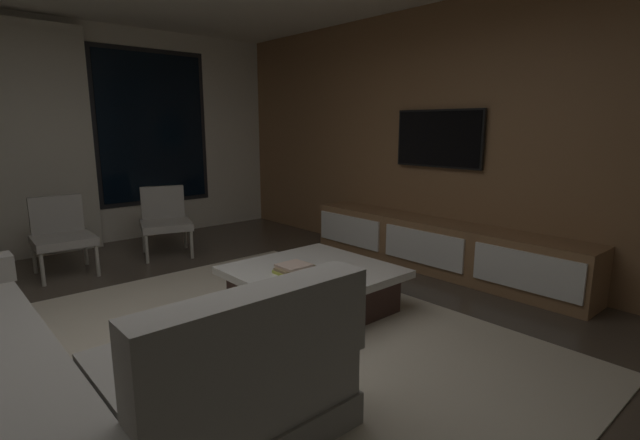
{
  "coord_description": "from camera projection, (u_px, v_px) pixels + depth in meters",
  "views": [
    {
      "loc": [
        -1.22,
        -2.6,
        1.48
      ],
      "look_at": [
        1.48,
        0.44,
        0.66
      ],
      "focal_mm": 26.16,
      "sensor_mm": 36.0,
      "label": 1
    }
  ],
  "objects": [
    {
      "name": "mounted_tv",
      "position": [
        439.0,
        139.0,
        4.82
      ],
      "size": [
        0.05,
        1.02,
        0.59
      ],
      "color": "black"
    },
    {
      "name": "floor",
      "position": [
        194.0,
        361.0,
        2.99
      ],
      "size": [
        9.2,
        9.2,
        0.0
      ],
      "primitive_type": "plane",
      "color": "#473D33"
    },
    {
      "name": "book_stack_on_coffee_table",
      "position": [
        295.0,
        268.0,
        3.63
      ],
      "size": [
        0.3,
        0.22,
        0.07
      ],
      "color": "#BEC549",
      "rests_on": "coffee_table"
    },
    {
      "name": "accent_chair_by_curtain",
      "position": [
        61.0,
        231.0,
        4.7
      ],
      "size": [
        0.57,
        0.59,
        0.78
      ],
      "color": "#B2ADA0",
      "rests_on": "floor"
    },
    {
      "name": "accent_chair_near_window",
      "position": [
        165.0,
        217.0,
        5.42
      ],
      "size": [
        0.68,
        0.7,
        0.78
      ],
      "color": "#B2ADA0",
      "rests_on": "floor"
    },
    {
      "name": "area_rug",
      "position": [
        248.0,
        349.0,
        3.14
      ],
      "size": [
        3.2,
        3.8,
        0.01
      ],
      "primitive_type": "cube",
      "color": "beige",
      "rests_on": "floor"
    },
    {
      "name": "coffee_table",
      "position": [
        313.0,
        289.0,
        3.76
      ],
      "size": [
        1.16,
        1.16,
        0.36
      ],
      "color": "#3E2721",
      "rests_on": "floor"
    },
    {
      "name": "sectional_couch",
      "position": [
        20.0,
        382.0,
        2.2
      ],
      "size": [
        1.98,
        2.5,
        0.82
      ],
      "color": "gray",
      "rests_on": "floor"
    },
    {
      "name": "media_wall",
      "position": [
        466.0,
        139.0,
        4.71
      ],
      "size": [
        0.12,
        7.8,
        2.7
      ],
      "color": "#8E6642",
      "rests_on": "floor"
    },
    {
      "name": "back_wall_with_window",
      "position": [
        36.0,
        138.0,
        5.33
      ],
      "size": [
        6.6,
        0.3,
        2.7
      ],
      "color": "silver",
      "rests_on": "floor"
    },
    {
      "name": "media_console",
      "position": [
        439.0,
        248.0,
        4.78
      ],
      "size": [
        0.46,
        3.1,
        0.52
      ],
      "color": "#8E6642",
      "rests_on": "floor"
    }
  ]
}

